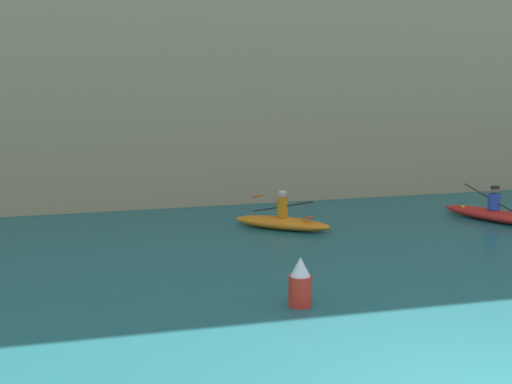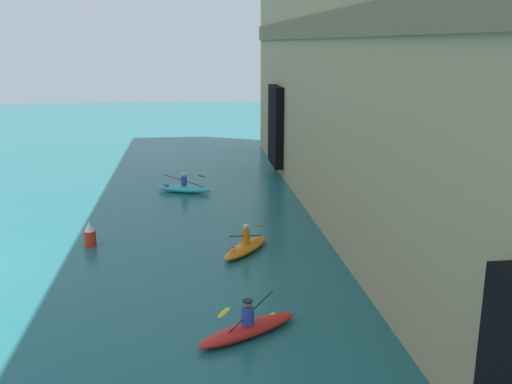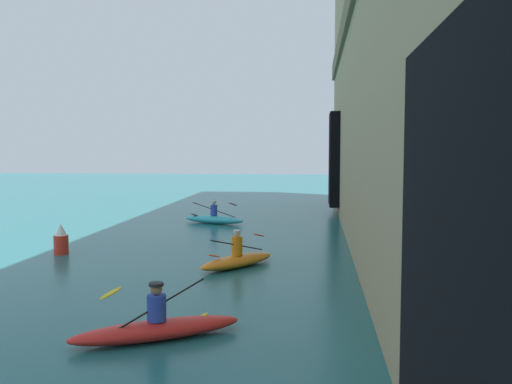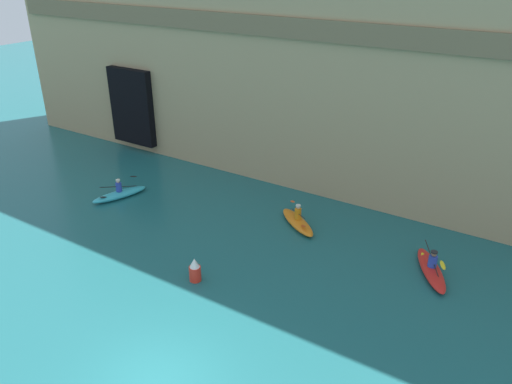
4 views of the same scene
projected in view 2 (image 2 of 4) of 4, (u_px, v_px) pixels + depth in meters
name	position (u px, v px, depth m)	size (l,w,h in m)	color
cliff_bluff	(413.00, 40.00, 21.72)	(45.23, 6.55, 16.10)	tan
kayak_red	(248.00, 328.00, 15.90)	(2.26, 3.18, 1.09)	red
kayak_cyan	(184.00, 188.00, 31.11)	(1.69, 3.12, 1.07)	#33B2C6
kayak_orange	(246.00, 247.00, 22.24)	(2.80, 2.33, 1.11)	orange
marker_buoy	(90.00, 235.00, 22.82)	(0.48, 0.48, 1.03)	red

